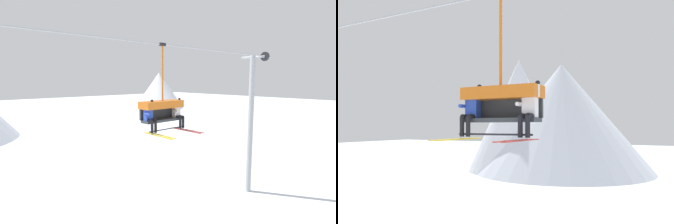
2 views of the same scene
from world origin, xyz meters
TOP-DOWN VIEW (x-y plane):
  - mountain_peak_west at (-13.41, 31.20)m, footprint 13.25×13.25m
  - mountain_peak_central at (-8.29, 33.28)m, footprint 22.56×22.56m
  - chairlift_chair at (1.11, -0.73)m, footprint 1.95×0.74m
  - skier_blue at (0.35, -0.94)m, footprint 0.48×1.70m
  - skier_white at (1.88, -0.94)m, footprint 0.48×1.70m

SIDE VIEW (x-z plane):
  - skier_blue at x=0.35m, z-range 5.43..6.77m
  - skier_white at x=1.88m, z-range 5.43..6.77m
  - chairlift_chair at x=1.11m, z-range 4.66..8.15m
  - mountain_peak_central at x=-8.29m, z-range 0.00..13.83m
  - mountain_peak_west at x=-13.41m, z-range 0.00..14.54m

